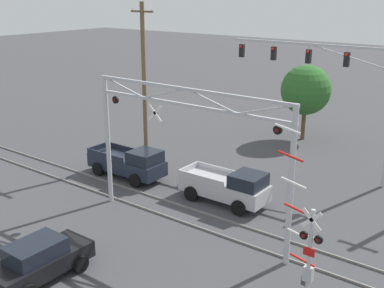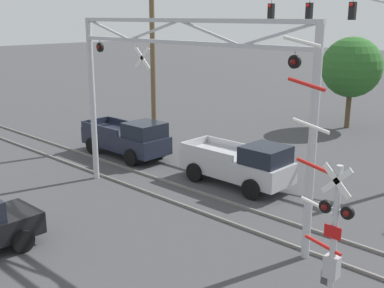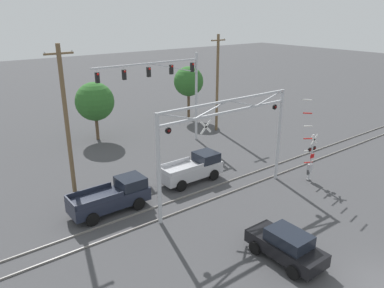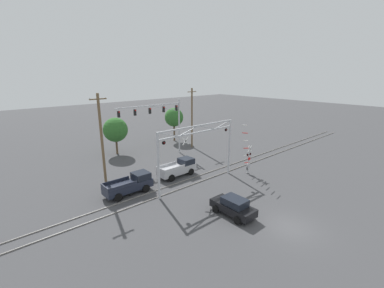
{
  "view_description": "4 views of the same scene",
  "coord_description": "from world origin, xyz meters",
  "px_view_note": "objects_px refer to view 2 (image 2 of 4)",
  "views": [
    {
      "loc": [
        12.85,
        -5.41,
        11.07
      ],
      "look_at": [
        -0.36,
        12.17,
        4.01
      ],
      "focal_mm": 45.0,
      "sensor_mm": 36.0,
      "label": 1
    },
    {
      "loc": [
        11.81,
        -0.54,
        7.03
      ],
      "look_at": [
        -2.06,
        14.1,
        1.61
      ],
      "focal_mm": 45.0,
      "sensor_mm": 36.0,
      "label": 2
    },
    {
      "loc": [
        -15.82,
        -5.71,
        12.26
      ],
      "look_at": [
        -0.49,
        14.39,
        3.19
      ],
      "focal_mm": 35.0,
      "sensor_mm": 36.0,
      "label": 3
    },
    {
      "loc": [
        -18.41,
        -8.74,
        12.32
      ],
      "look_at": [
        0.5,
        12.87,
        4.39
      ],
      "focal_mm": 24.0,
      "sensor_mm": 36.0,
      "label": 4
    }
  ],
  "objects_px": {
    "crossing_gantry": "(179,86)",
    "crossing_signal_mast": "(329,227)",
    "pickup_truck_lead": "(240,164)",
    "utility_pole_left": "(153,47)",
    "pickup_truck_following": "(128,138)",
    "background_tree_beyond_span": "(352,67)"
  },
  "relations": [
    {
      "from": "crossing_gantry",
      "to": "crossing_signal_mast",
      "type": "xyz_separation_m",
      "value": [
        6.87,
        -1.78,
        -2.57
      ]
    },
    {
      "from": "crossing_gantry",
      "to": "crossing_signal_mast",
      "type": "distance_m",
      "value": 7.55
    },
    {
      "from": "crossing_signal_mast",
      "to": "pickup_truck_lead",
      "type": "bearing_deg",
      "value": 141.93
    },
    {
      "from": "crossing_gantry",
      "to": "utility_pole_left",
      "type": "distance_m",
      "value": 10.32
    },
    {
      "from": "pickup_truck_following",
      "to": "utility_pole_left",
      "type": "distance_m",
      "value": 5.52
    },
    {
      "from": "crossing_gantry",
      "to": "background_tree_beyond_span",
      "type": "height_order",
      "value": "crossing_gantry"
    },
    {
      "from": "crossing_gantry",
      "to": "utility_pole_left",
      "type": "relative_size",
      "value": 1.04
    },
    {
      "from": "pickup_truck_lead",
      "to": "pickup_truck_following",
      "type": "xyz_separation_m",
      "value": [
        -6.85,
        -0.47,
        0.0
      ]
    },
    {
      "from": "pickup_truck_following",
      "to": "pickup_truck_lead",
      "type": "bearing_deg",
      "value": 3.94
    },
    {
      "from": "crossing_gantry",
      "to": "pickup_truck_lead",
      "type": "xyz_separation_m",
      "value": [
        0.02,
        3.59,
        -3.66
      ]
    },
    {
      "from": "crossing_gantry",
      "to": "pickup_truck_following",
      "type": "height_order",
      "value": "crossing_gantry"
    },
    {
      "from": "crossing_signal_mast",
      "to": "pickup_truck_lead",
      "type": "height_order",
      "value": "crossing_signal_mast"
    },
    {
      "from": "crossing_signal_mast",
      "to": "pickup_truck_following",
      "type": "distance_m",
      "value": 14.59
    },
    {
      "from": "crossing_signal_mast",
      "to": "pickup_truck_lead",
      "type": "relative_size",
      "value": 1.33
    },
    {
      "from": "crossing_gantry",
      "to": "background_tree_beyond_span",
      "type": "bearing_deg",
      "value": 95.85
    },
    {
      "from": "crossing_gantry",
      "to": "pickup_truck_lead",
      "type": "bearing_deg",
      "value": 89.65
    },
    {
      "from": "crossing_signal_mast",
      "to": "pickup_truck_lead",
      "type": "xyz_separation_m",
      "value": [
        -6.85,
        5.36,
        -1.09
      ]
    },
    {
      "from": "pickup_truck_lead",
      "to": "crossing_signal_mast",
      "type": "bearing_deg",
      "value": -38.07
    },
    {
      "from": "crossing_gantry",
      "to": "background_tree_beyond_span",
      "type": "relative_size",
      "value": 1.87
    },
    {
      "from": "background_tree_beyond_span",
      "to": "crossing_gantry",
      "type": "bearing_deg",
      "value": -84.15
    },
    {
      "from": "crossing_signal_mast",
      "to": "background_tree_beyond_span",
      "type": "relative_size",
      "value": 1.14
    },
    {
      "from": "pickup_truck_lead",
      "to": "crossing_gantry",
      "type": "bearing_deg",
      "value": -90.35
    }
  ]
}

